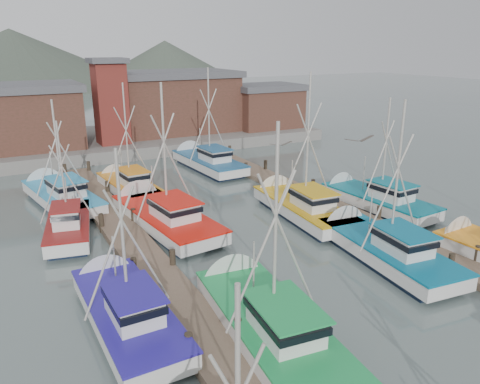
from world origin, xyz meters
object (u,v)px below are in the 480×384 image
lookout_tower (110,101)px  boat_8 (162,215)px  boat_12 (127,185)px  boat_4 (264,319)px

lookout_tower → boat_8: 22.34m
boat_12 → lookout_tower: bearing=74.8°
boat_12 → boat_4: bearing=-95.6°
lookout_tower → boat_4: (-2.72, -34.84, -4.87)m
boat_4 → boat_12: boat_4 is taller
lookout_tower → boat_12: size_ratio=0.93×
lookout_tower → boat_8: (-2.36, -21.67, -4.87)m
boat_4 → boat_12: size_ratio=1.10×
boat_4 → boat_8: boat_8 is taller
boat_4 → lookout_tower: bearing=91.4°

